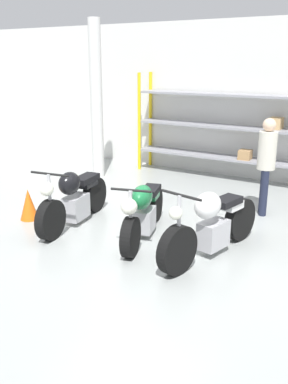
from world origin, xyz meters
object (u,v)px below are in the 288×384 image
(motorcycle_white, at_px, (212,225))
(person_browsing, at_px, (266,159))
(motorcycle_black, at_px, (74,199))
(traffic_cone, at_px, (29,204))
(shelving_rack, at_px, (242,128))
(motorcycle_green, at_px, (143,211))

(motorcycle_white, distance_m, person_browsing, 2.19)
(motorcycle_black, height_order, traffic_cone, motorcycle_black)
(person_browsing, bearing_deg, motorcycle_black, 19.13)
(person_browsing, bearing_deg, traffic_cone, 14.16)
(motorcycle_black, relative_size, motorcycle_white, 0.93)
(shelving_rack, relative_size, motorcycle_black, 2.41)
(motorcycle_black, bearing_deg, motorcycle_white, 82.81)
(motorcycle_green, relative_size, traffic_cone, 3.71)
(motorcycle_black, xyz_separation_m, motorcycle_white, (2.47, 0.07, 0.00))
(traffic_cone, bearing_deg, motorcycle_white, 5.23)
(motorcycle_black, height_order, motorcycle_green, motorcycle_black)
(person_browsing, relative_size, traffic_cone, 3.17)
(motorcycle_black, bearing_deg, traffic_cone, -83.35)
(shelving_rack, height_order, motorcycle_green, shelving_rack)
(motorcycle_black, distance_m, motorcycle_green, 1.31)
(motorcycle_black, height_order, person_browsing, person_browsing)
(shelving_rack, xyz_separation_m, motorcycle_green, (-0.17, -4.02, -0.79))
(shelving_rack, xyz_separation_m, traffic_cone, (-2.32, -4.38, -0.96))
(shelving_rack, bearing_deg, motorcycle_green, -92.49)
(person_browsing, bearing_deg, motorcycle_green, 36.80)
(shelving_rack, bearing_deg, motorcycle_white, -76.32)
(motorcycle_black, xyz_separation_m, traffic_cone, (-0.85, -0.23, -0.18))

